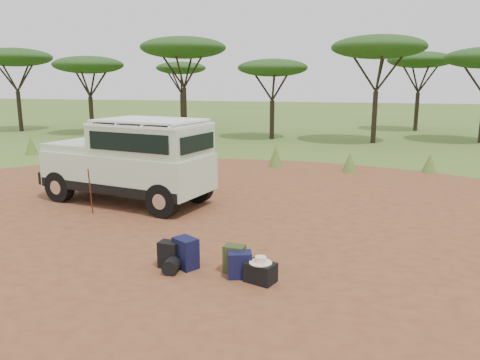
% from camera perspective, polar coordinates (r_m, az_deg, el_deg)
% --- Properties ---
extents(ground, '(140.00, 140.00, 0.00)m').
position_cam_1_polar(ground, '(11.17, -4.08, -6.29)').
color(ground, '#4A6624').
rests_on(ground, ground).
extents(dirt_clearing, '(23.00, 23.00, 0.01)m').
position_cam_1_polar(dirt_clearing, '(11.16, -4.08, -6.27)').
color(dirt_clearing, brown).
rests_on(dirt_clearing, ground).
extents(grass_fringe, '(36.60, 1.60, 0.90)m').
position_cam_1_polar(grass_fringe, '(19.24, 4.63, 2.70)').
color(grass_fringe, '#4A6624').
rests_on(grass_fringe, ground).
extents(acacia_treeline, '(46.70, 13.20, 6.26)m').
position_cam_1_polar(acacia_treeline, '(29.98, 9.98, 14.45)').
color(acacia_treeline, black).
rests_on(acacia_treeline, ground).
extents(safari_vehicle, '(5.35, 2.97, 2.46)m').
position_cam_1_polar(safari_vehicle, '(13.82, -13.05, 2.08)').
color(safari_vehicle, beige).
rests_on(safari_vehicle, ground).
extents(walking_staff, '(0.21, 0.39, 1.29)m').
position_cam_1_polar(walking_staff, '(12.88, -17.77, -1.37)').
color(walking_staff, maroon).
rests_on(walking_staff, ground).
extents(backpack_black, '(0.39, 0.30, 0.51)m').
position_cam_1_polar(backpack_black, '(9.12, -8.63, -8.96)').
color(backpack_black, black).
rests_on(backpack_black, ground).
extents(backpack_navy, '(0.56, 0.52, 0.59)m').
position_cam_1_polar(backpack_navy, '(9.03, -6.64, -8.84)').
color(backpack_navy, '#12133A').
rests_on(backpack_navy, ground).
extents(backpack_olive, '(0.39, 0.30, 0.53)m').
position_cam_1_polar(backpack_olive, '(8.78, -0.68, -9.61)').
color(backpack_olive, '#2E3D1C').
rests_on(backpack_olive, ground).
extents(duffel_navy, '(0.50, 0.43, 0.48)m').
position_cam_1_polar(duffel_navy, '(8.59, -0.03, -10.29)').
color(duffel_navy, '#12133A').
rests_on(duffel_navy, ground).
extents(hard_case, '(0.60, 0.51, 0.36)m').
position_cam_1_polar(hard_case, '(8.42, 2.51, -11.21)').
color(hard_case, black).
rests_on(hard_case, ground).
extents(stuff_sack, '(0.32, 0.32, 0.29)m').
position_cam_1_polar(stuff_sack, '(8.86, -8.38, -10.36)').
color(stuff_sack, black).
rests_on(stuff_sack, ground).
extents(safari_hat, '(0.40, 0.40, 0.12)m').
position_cam_1_polar(safari_hat, '(8.33, 2.53, -9.79)').
color(safari_hat, beige).
rests_on(safari_hat, hard_case).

